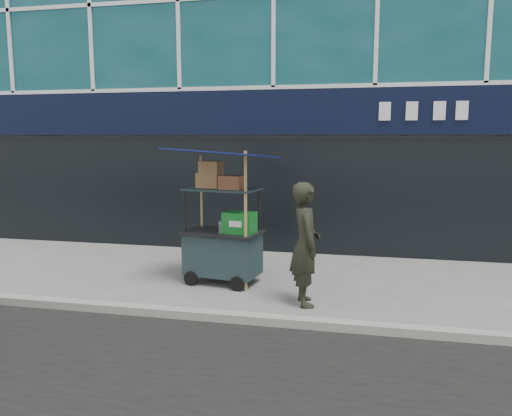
# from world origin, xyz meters

# --- Properties ---
(ground) EXTENTS (80.00, 80.00, 0.00)m
(ground) POSITION_xyz_m (0.00, 0.00, 0.00)
(ground) COLOR slate
(ground) RESTS_ON ground
(curb) EXTENTS (80.00, 0.18, 0.12)m
(curb) POSITION_xyz_m (0.00, -0.20, 0.06)
(curb) COLOR gray
(curb) RESTS_ON ground
(vendor_cart) EXTENTS (1.83, 1.43, 2.25)m
(vendor_cart) POSITION_xyz_m (-0.39, 1.50, 0.79)
(vendor_cart) COLOR #1A2B2D
(vendor_cart) RESTS_ON ground
(vendor_man) EXTENTS (0.61, 0.75, 1.78)m
(vendor_man) POSITION_xyz_m (1.05, 0.71, 0.89)
(vendor_man) COLOR black
(vendor_man) RESTS_ON ground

